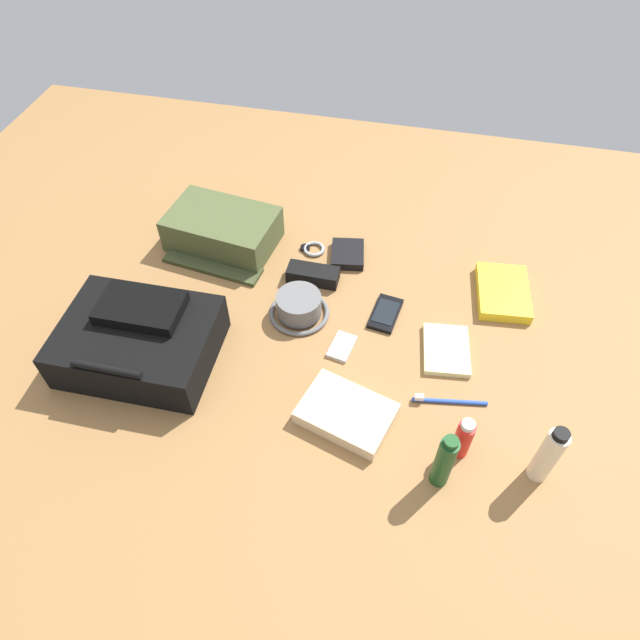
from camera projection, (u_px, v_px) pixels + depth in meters
name	position (u px, v px, depth m)	size (l,w,h in m)	color
ground_plane	(320.00, 333.00, 1.45)	(2.64, 2.02, 0.02)	olive
backpack	(139.00, 339.00, 1.34)	(0.36, 0.28, 0.14)	black
toiletry_pouch	(222.00, 230.00, 1.61)	(0.32, 0.27, 0.10)	#47512D
bucket_hat	(299.00, 307.00, 1.45)	(0.16, 0.16, 0.06)	#616161
lotion_bottle	(548.00, 455.00, 1.12)	(0.04, 0.04, 0.17)	beige
sunscreen_spray	(463.00, 438.00, 1.18)	(0.04, 0.04, 0.12)	red
shampoo_bottle	(444.00, 461.00, 1.12)	(0.04, 0.04, 0.16)	#19471E
paperback_novel	(503.00, 293.00, 1.50)	(0.15, 0.20, 0.03)	yellow
cell_phone	(386.00, 313.00, 1.46)	(0.08, 0.13, 0.01)	black
media_player	(342.00, 346.00, 1.40)	(0.07, 0.09, 0.01)	#B7B7BC
wristwatch	(313.00, 249.00, 1.62)	(0.07, 0.06, 0.01)	#99999E
toothbrush	(445.00, 401.00, 1.29)	(0.17, 0.04, 0.02)	blue
wallet	(348.00, 254.00, 1.60)	(0.09, 0.11, 0.02)	black
notepad	(446.00, 351.00, 1.38)	(0.11, 0.15, 0.02)	beige
folded_towel	(346.00, 413.00, 1.26)	(0.20, 0.14, 0.04)	beige
sunglasses_case	(313.00, 275.00, 1.54)	(0.14, 0.06, 0.04)	black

